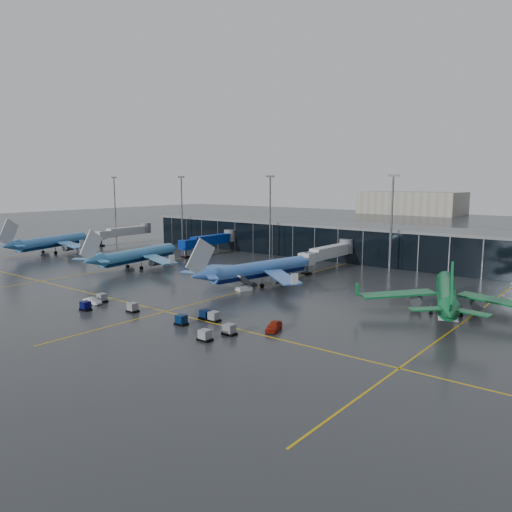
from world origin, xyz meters
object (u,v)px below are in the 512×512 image
Objects in this scene: airliner_klm_west at (53,235)px; airliner_klm_near at (260,260)px; airliner_arkefly at (138,247)px; airliner_aer_lingus at (447,282)px; baggage_carts at (166,315)px; service_van_red at (274,326)px; mobile_airstair at (244,287)px; service_van_white at (92,301)px.

airliner_klm_near is at bearing -15.45° from airliner_klm_west.
airliner_aer_lingus is at bearing -6.33° from airliner_arkefly.
airliner_aer_lingus is 50.78m from baggage_carts.
airliner_klm_near is 41.93m from airliner_aer_lingus.
baggage_carts is (-36.36, -35.11, -4.90)m from airliner_aer_lingus.
airliner_klm_west is 45.38m from airliner_arkefly.
airliner_aer_lingus reaches higher than service_van_red.
airliner_klm_west is 87.06m from mobile_airstair.
service_van_white is at bearing -41.66° from airliner_klm_west.
airliner_klm_near is 34.45m from baggage_carts.
airliner_aer_lingus is at bearing -15.42° from airliner_klm_west.
mobile_airstair is (0.96, -7.22, -4.95)m from airliner_klm_near.
airliner_klm_near is 1.01× the size of airliner_aer_lingus.
airliner_aer_lingus is at bearing 43.99° from baggage_carts.
service_van_white is at bearing 172.56° from service_van_red.
mobile_airstair is at bearing -20.24° from airliner_klm_west.
airliner_arkefly reaches higher than baggage_carts.
baggage_carts is at bearing -63.16° from mobile_airstair.
service_van_white is at bearing -100.99° from mobile_airstair.
airliner_aer_lingus reaches higher than service_van_white.
service_van_white is (71.86, -32.43, -5.37)m from airliner_klm_west.
airliner_klm_west reaches higher than airliner_klm_near.
airliner_klm_near is at bearing 114.58° from mobile_airstair.
baggage_carts is at bearing 179.73° from service_van_red.
airliner_aer_lingus is (41.91, 1.47, -0.06)m from airliner_klm_near.
service_van_red reaches higher than service_van_white.
airliner_arkefly is at bearing -17.78° from airliner_klm_west.
mobile_airstair is 0.80× the size of service_van_red.
airliner_aer_lingus is at bearing 38.60° from service_van_red.
airliner_arkefly is at bearing 146.50° from baggage_carts.
airliner_klm_near reaches higher than service_van_white.
airliner_klm_near is 38.30m from service_van_white.
service_van_red is (-17.80, -28.62, -4.87)m from airliner_aer_lingus.
service_van_white is (-55.87, -36.77, -5.00)m from airliner_aer_lingus.
baggage_carts is 9.78× the size of mobile_airstair.
airliner_aer_lingus is 9.95× the size of mobile_airstair.
airliner_arkefly is 0.99× the size of airliner_klm_near.
service_van_white is at bearing -101.83° from airliner_klm_near.
airliner_klm_near reaches higher than baggage_carts.
mobile_airstair reaches higher than baggage_carts.
airliner_klm_near is 8.81m from mobile_airstair.
airliner_klm_near is at bearing 99.36° from baggage_carts.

